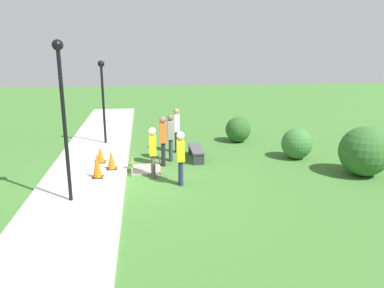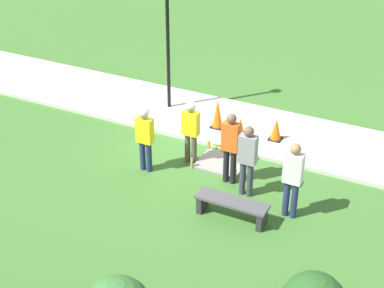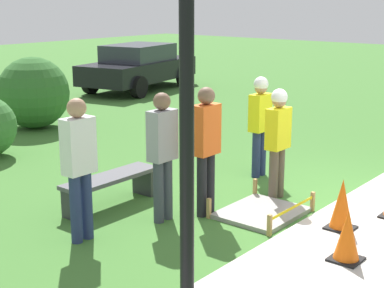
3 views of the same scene
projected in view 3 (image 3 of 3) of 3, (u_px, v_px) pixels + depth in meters
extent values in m
plane|color=#3D702D|center=(336.00, 206.00, 8.56)|extent=(60.00, 60.00, 0.00)
cube|color=gray|center=(261.00, 213.00, 8.23)|extent=(1.15, 0.97, 0.06)
cube|color=tan|center=(269.00, 225.00, 7.47)|extent=(0.05, 0.05, 0.29)
cube|color=tan|center=(313.00, 202.00, 8.34)|extent=(0.05, 0.05, 0.29)
cube|color=tan|center=(209.00, 208.00, 8.07)|extent=(0.05, 0.05, 0.29)
cube|color=tan|center=(255.00, 188.00, 8.94)|extent=(0.05, 0.05, 0.29)
cube|color=yellow|center=(292.00, 208.00, 7.89)|extent=(1.15, 0.00, 0.04)
cube|color=black|center=(346.00, 259.00, 6.59)|extent=(0.34, 0.34, 0.02)
cone|color=orange|center=(347.00, 234.00, 6.51)|extent=(0.29, 0.29, 0.57)
cube|color=black|center=(340.00, 227.00, 7.49)|extent=(0.34, 0.34, 0.02)
cone|color=orange|center=(342.00, 203.00, 7.41)|extent=(0.29, 0.29, 0.63)
cube|color=#2D2D33|center=(74.00, 205.00, 8.02)|extent=(0.12, 0.40, 0.40)
cube|color=#2D2D33|center=(144.00, 182.00, 9.06)|extent=(0.12, 0.40, 0.40)
cube|color=#4C4C51|center=(111.00, 178.00, 8.48)|extent=(1.59, 0.44, 0.06)
cylinder|color=navy|center=(256.00, 155.00, 9.87)|extent=(0.14, 0.14, 0.79)
cylinder|color=navy|center=(262.00, 152.00, 10.01)|extent=(0.14, 0.14, 0.79)
cube|color=yellow|center=(260.00, 113.00, 9.77)|extent=(0.40, 0.22, 0.62)
sphere|color=#A37A5B|center=(261.00, 88.00, 9.67)|extent=(0.21, 0.21, 0.21)
sphere|color=white|center=(261.00, 84.00, 9.65)|extent=(0.25, 0.25, 0.25)
cylinder|color=brown|center=(273.00, 175.00, 8.76)|extent=(0.14, 0.14, 0.78)
cylinder|color=brown|center=(280.00, 172.00, 8.90)|extent=(0.14, 0.14, 0.78)
cube|color=yellow|center=(278.00, 128.00, 8.66)|extent=(0.40, 0.22, 0.61)
sphere|color=#A37A5B|center=(279.00, 101.00, 8.56)|extent=(0.21, 0.21, 0.21)
sphere|color=white|center=(279.00, 97.00, 8.55)|extent=(0.24, 0.24, 0.24)
cylinder|color=black|center=(202.00, 186.00, 8.08)|extent=(0.14, 0.14, 0.87)
cylinder|color=black|center=(210.00, 183.00, 8.22)|extent=(0.14, 0.14, 0.87)
cube|color=#E55B1E|center=(206.00, 130.00, 7.96)|extent=(0.40, 0.22, 0.69)
sphere|color=brown|center=(206.00, 96.00, 7.85)|extent=(0.24, 0.24, 0.24)
cylinder|color=navy|center=(76.00, 209.00, 7.21)|extent=(0.14, 0.14, 0.87)
cylinder|color=navy|center=(87.00, 205.00, 7.34)|extent=(0.14, 0.14, 0.87)
cube|color=silver|center=(78.00, 146.00, 7.09)|extent=(0.40, 0.22, 0.69)
sphere|color=#A37A5B|center=(77.00, 108.00, 6.97)|extent=(0.24, 0.24, 0.24)
cylinder|color=#383D47|center=(159.00, 192.00, 7.87)|extent=(0.14, 0.14, 0.85)
cylinder|color=#383D47|center=(167.00, 189.00, 8.00)|extent=(0.14, 0.14, 0.85)
cube|color=gray|center=(162.00, 135.00, 7.75)|extent=(0.40, 0.22, 0.68)
sphere|color=brown|center=(162.00, 101.00, 7.64)|extent=(0.23, 0.23, 0.23)
cylinder|color=black|center=(187.00, 183.00, 3.97)|extent=(0.10, 0.10, 3.29)
cube|color=black|center=(139.00, 70.00, 19.21)|extent=(4.73, 2.63, 0.62)
cube|color=#2D333D|center=(138.00, 53.00, 19.07)|extent=(2.49, 1.99, 0.53)
cylinder|color=black|center=(139.00, 73.00, 20.89)|extent=(0.70, 0.36, 0.66)
cylinder|color=black|center=(184.00, 77.00, 20.05)|extent=(0.70, 0.36, 0.66)
cylinder|color=black|center=(91.00, 83.00, 18.53)|extent=(0.70, 0.36, 0.66)
cylinder|color=black|center=(139.00, 87.00, 17.68)|extent=(0.70, 0.36, 0.66)
sphere|color=#2D6028|center=(33.00, 93.00, 13.53)|extent=(1.65, 1.65, 1.65)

